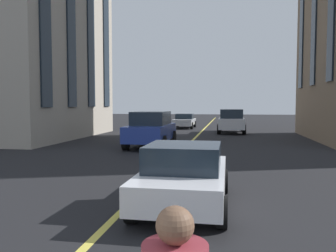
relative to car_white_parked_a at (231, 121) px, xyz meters
The scene contains 6 objects.
lane_centre_line 7.92m from the car_white_parked_a, 161.90° to the left, with size 80.00×0.16×0.01m.
car_white_parked_a is the anchor object (origin of this frame).
car_silver_oncoming 6.64m from the car_white_parked_a, 41.55° to the left, with size 4.40×1.95×1.37m.
car_blue_parked_b 10.91m from the car_white_parked_a, 156.85° to the left, with size 4.70×2.14×1.88m.
car_white_far 20.49m from the car_white_parked_a, behind, with size 3.90×1.89×1.40m.
building_left_near 16.64m from the car_white_parked_a, 113.34° to the left, with size 12.37×8.33×15.02m.
Camera 1 is at (-0.42, -2.21, 2.25)m, focal length 36.85 mm.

